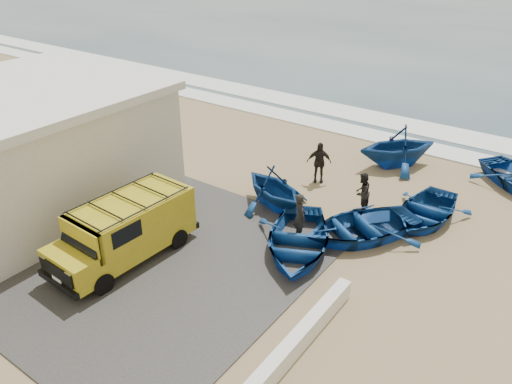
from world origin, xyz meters
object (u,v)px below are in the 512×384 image
Objects in this scene: fisherman_middle at (362,192)px; fisherman_front at (300,216)px; van at (126,228)px; boat_near_left at (297,240)px; boat_far_left at (398,146)px; fisherman_back at (319,162)px; parapet at (289,352)px; boat_mid_right at (426,211)px; boat_near_right at (361,226)px; boat_mid_left at (274,187)px; building at (17,148)px.

fisherman_front is at bearing -15.38° from fisherman_middle.
van is 1.14× the size of boat_near_left.
fisherman_back is at bearing -82.05° from boat_far_left.
fisherman_front reaches higher than parapet.
van is 3.16× the size of fisherman_middle.
van is (-6.45, 0.69, 0.81)m from parapet.
fisherman_back reaches higher than boat_mid_right.
boat_mid_right is (0.45, 8.41, 0.11)m from parapet.
parapet is at bearing -48.05° from boat_near_right.
parapet is 3.62× the size of fisherman_front.
boat_near_right is 3.60m from boat_mid_left.
building is at bearing 179.50° from van.
building reaches higher than boat_near_right.
fisherman_front is at bearing -54.52° from boat_far_left.
building is 10.83m from boat_near_left.
fisherman_back is (-3.26, 2.87, 0.43)m from boat_near_right.
boat_mid_right is 4.72m from fisherman_back.
parapet is at bearing 14.73° from fisherman_middle.
boat_mid_left reaches higher than boat_mid_right.
boat_near_left is at bearing -120.66° from boat_mid_right.
boat_near_left is at bearing 154.46° from fisherman_front.
building reaches higher than fisherman_back.
parapet is 1.45× the size of boat_near_right.
boat_far_left is (10.31, 11.28, -1.23)m from building.
van is 7.71m from boat_near_right.
fisherman_middle is at bearing 102.65° from parapet.
parapet is 4.65m from boat_near_left.
boat_near_left is at bearing -90.34° from boat_near_right.
fisherman_middle is 2.75m from fisherman_back.
building is at bearing 171.10° from boat_near_left.
fisherman_front is at bearing -102.48° from boat_mid_left.
van is (6.05, -0.31, -1.08)m from building.
boat_mid_left is at bearing 72.85° from van.
fisherman_back is (-2.48, 1.19, 0.10)m from fisherman_middle.
boat_far_left reaches higher than boat_mid_left.
fisherman_middle reaches higher than parapet.
van is 5.73m from boat_mid_left.
fisherman_front is (-1.70, -1.22, 0.40)m from boat_near_right.
boat_mid_left is 3.25m from fisherman_middle.
boat_mid_right is (6.90, 7.72, -0.70)m from van.
building reaches higher than fisherman_front.
fisherman_front is (-0.39, 0.77, 0.39)m from boat_near_left.
parapet is at bearing -4.58° from building.
building reaches higher than fisherman_middle.
parapet is at bearing -96.41° from fisherman_back.
boat_near_right is 1.16× the size of boat_far_left.
boat_mid_left reaches higher than boat_near_left.
boat_near_left is (10.24, 3.07, -1.73)m from building.
building is 1.57× the size of parapet.
building is at bearing -168.00° from fisherman_back.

